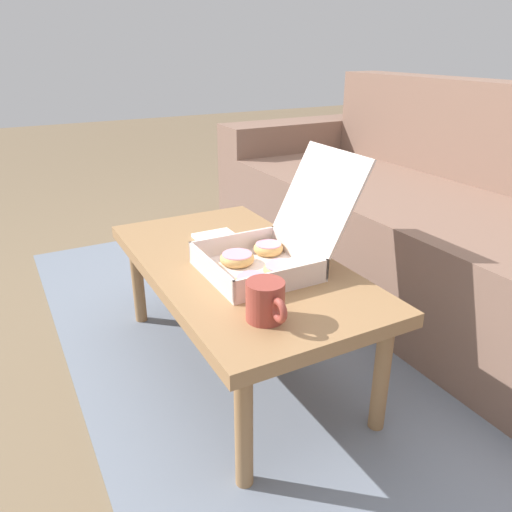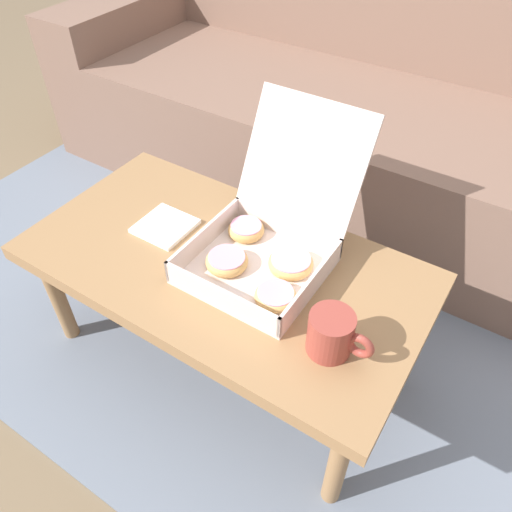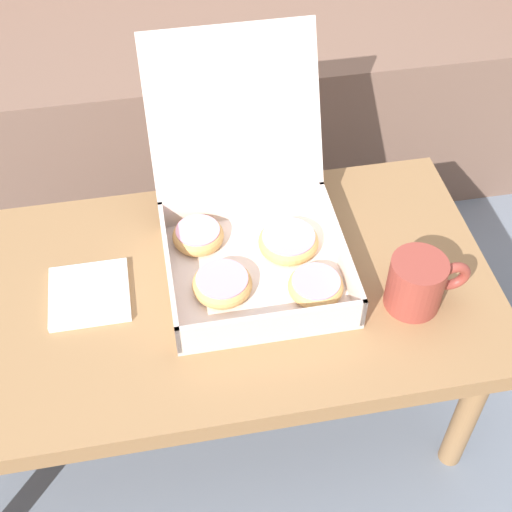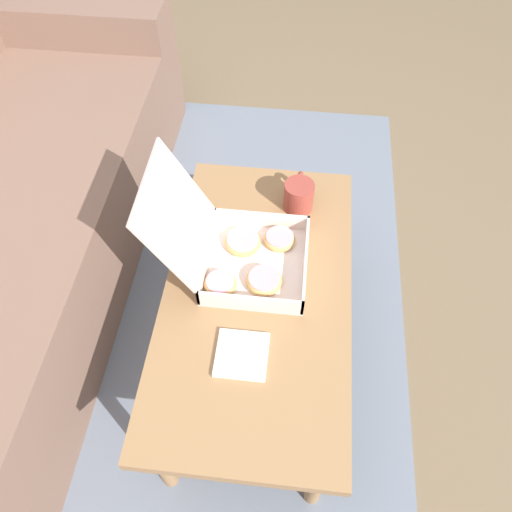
{
  "view_description": "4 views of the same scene",
  "coord_description": "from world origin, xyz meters",
  "px_view_note": "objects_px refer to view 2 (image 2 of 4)",
  "views": [
    {
      "loc": [
        1.26,
        -0.76,
        1.0
      ],
      "look_at": [
        0.09,
        -0.14,
        0.44
      ],
      "focal_mm": 35.0,
      "sensor_mm": 36.0,
      "label": 1
    },
    {
      "loc": [
        0.55,
        -0.85,
        1.24
      ],
      "look_at": [
        0.09,
        -0.14,
        0.44
      ],
      "focal_mm": 35.0,
      "sensor_mm": 36.0,
      "label": 2
    },
    {
      "loc": [
        -0.06,
        -0.95,
        1.33
      ],
      "look_at": [
        0.09,
        -0.14,
        0.44
      ],
      "focal_mm": 50.0,
      "sensor_mm": 36.0,
      "label": 3
    },
    {
      "loc": [
        -0.75,
        -0.23,
        1.59
      ],
      "look_at": [
        0.09,
        -0.14,
        0.44
      ],
      "focal_mm": 35.0,
      "sensor_mm": 36.0,
      "label": 4
    }
  ],
  "objects_px": {
    "couch": "(374,126)",
    "coffee_mug": "(332,334)",
    "pastry_box": "(267,242)",
    "coffee_table": "(223,272)"
  },
  "relations": [
    {
      "from": "pastry_box",
      "to": "coffee_mug",
      "type": "xyz_separation_m",
      "value": [
        0.25,
        -0.16,
        -0.01
      ]
    },
    {
      "from": "couch",
      "to": "pastry_box",
      "type": "relative_size",
      "value": 5.9
    },
    {
      "from": "couch",
      "to": "coffee_table",
      "type": "xyz_separation_m",
      "value": [
        0.0,
        -0.97,
        0.04
      ]
    },
    {
      "from": "coffee_table",
      "to": "coffee_mug",
      "type": "xyz_separation_m",
      "value": [
        0.34,
        -0.09,
        0.09
      ]
    },
    {
      "from": "couch",
      "to": "pastry_box",
      "type": "xyz_separation_m",
      "value": [
        0.09,
        -0.91,
        0.14
      ]
    },
    {
      "from": "couch",
      "to": "coffee_table",
      "type": "height_order",
      "value": "couch"
    },
    {
      "from": "couch",
      "to": "pastry_box",
      "type": "bearing_deg",
      "value": -84.36
    },
    {
      "from": "couch",
      "to": "pastry_box",
      "type": "height_order",
      "value": "couch"
    },
    {
      "from": "couch",
      "to": "coffee_mug",
      "type": "bearing_deg",
      "value": -72.23
    },
    {
      "from": "pastry_box",
      "to": "coffee_mug",
      "type": "bearing_deg",
      "value": -31.77
    }
  ]
}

